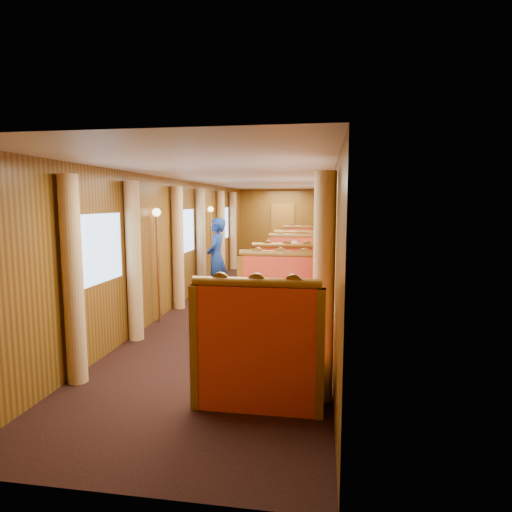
% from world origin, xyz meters
% --- Properties ---
extents(floor, '(3.00, 12.00, 0.01)m').
position_xyz_m(floor, '(0.00, 0.00, 0.00)').
color(floor, black).
rests_on(floor, ground).
extents(ceiling, '(3.00, 12.00, 0.01)m').
position_xyz_m(ceiling, '(0.00, 0.00, 2.50)').
color(ceiling, silver).
rests_on(ceiling, wall_left).
extents(wall_far, '(3.00, 0.01, 2.50)m').
position_xyz_m(wall_far, '(0.00, 6.00, 1.25)').
color(wall_far, brown).
rests_on(wall_far, floor).
extents(wall_near, '(3.00, 0.01, 2.50)m').
position_xyz_m(wall_near, '(0.00, -6.00, 1.25)').
color(wall_near, brown).
rests_on(wall_near, floor).
extents(wall_left, '(0.01, 12.00, 2.50)m').
position_xyz_m(wall_left, '(-1.50, 0.00, 1.25)').
color(wall_left, brown).
rests_on(wall_left, floor).
extents(wall_right, '(0.01, 12.00, 2.50)m').
position_xyz_m(wall_right, '(1.50, 0.00, 1.25)').
color(wall_right, brown).
rests_on(wall_right, floor).
extents(doorway_far, '(0.80, 0.04, 2.00)m').
position_xyz_m(doorway_far, '(0.00, 5.97, 1.00)').
color(doorway_far, '#8F5F21').
rests_on(doorway_far, floor).
extents(table_near, '(1.05, 0.72, 0.75)m').
position_xyz_m(table_near, '(0.75, -3.50, 0.38)').
color(table_near, white).
rests_on(table_near, floor).
extents(banquette_near_fwd, '(1.30, 0.55, 1.34)m').
position_xyz_m(banquette_near_fwd, '(0.75, -4.51, 0.42)').
color(banquette_near_fwd, red).
rests_on(banquette_near_fwd, floor).
extents(banquette_near_aft, '(1.30, 0.55, 1.34)m').
position_xyz_m(banquette_near_aft, '(0.75, -2.49, 0.42)').
color(banquette_near_aft, red).
rests_on(banquette_near_aft, floor).
extents(table_mid, '(1.05, 0.72, 0.75)m').
position_xyz_m(table_mid, '(0.75, 0.00, 0.38)').
color(table_mid, white).
rests_on(table_mid, floor).
extents(banquette_mid_fwd, '(1.30, 0.55, 1.34)m').
position_xyz_m(banquette_mid_fwd, '(0.75, -1.01, 0.42)').
color(banquette_mid_fwd, red).
rests_on(banquette_mid_fwd, floor).
extents(banquette_mid_aft, '(1.30, 0.55, 1.34)m').
position_xyz_m(banquette_mid_aft, '(0.75, 1.01, 0.42)').
color(banquette_mid_aft, red).
rests_on(banquette_mid_aft, floor).
extents(table_far, '(1.05, 0.72, 0.75)m').
position_xyz_m(table_far, '(0.75, 3.50, 0.38)').
color(table_far, white).
rests_on(table_far, floor).
extents(banquette_far_fwd, '(1.30, 0.55, 1.34)m').
position_xyz_m(banquette_far_fwd, '(0.75, 2.49, 0.42)').
color(banquette_far_fwd, red).
rests_on(banquette_far_fwd, floor).
extents(banquette_far_aft, '(1.30, 0.55, 1.34)m').
position_xyz_m(banquette_far_aft, '(0.75, 4.51, 0.42)').
color(banquette_far_aft, red).
rests_on(banquette_far_aft, floor).
extents(tea_tray, '(0.39, 0.33, 0.01)m').
position_xyz_m(tea_tray, '(0.62, -3.57, 0.76)').
color(tea_tray, silver).
rests_on(tea_tray, table_near).
extents(teapot_left, '(0.18, 0.16, 0.12)m').
position_xyz_m(teapot_left, '(0.53, -3.58, 0.81)').
color(teapot_left, silver).
rests_on(teapot_left, tea_tray).
extents(teapot_right, '(0.18, 0.14, 0.13)m').
position_xyz_m(teapot_right, '(0.75, -3.63, 0.81)').
color(teapot_right, silver).
rests_on(teapot_right, tea_tray).
extents(teapot_back, '(0.17, 0.15, 0.12)m').
position_xyz_m(teapot_back, '(0.66, -3.41, 0.81)').
color(teapot_back, silver).
rests_on(teapot_back, tea_tray).
extents(fruit_plate, '(0.23, 0.23, 0.05)m').
position_xyz_m(fruit_plate, '(1.06, -3.62, 0.77)').
color(fruit_plate, white).
rests_on(fruit_plate, table_near).
extents(cup_inboard, '(0.08, 0.08, 0.26)m').
position_xyz_m(cup_inboard, '(0.34, -3.37, 0.86)').
color(cup_inboard, white).
rests_on(cup_inboard, table_near).
extents(cup_outboard, '(0.08, 0.08, 0.26)m').
position_xyz_m(cup_outboard, '(0.49, -3.28, 0.86)').
color(cup_outboard, white).
rests_on(cup_outboard, table_near).
extents(rose_vase_mid, '(0.06, 0.06, 0.36)m').
position_xyz_m(rose_vase_mid, '(0.77, 0.00, 0.93)').
color(rose_vase_mid, silver).
rests_on(rose_vase_mid, table_mid).
extents(rose_vase_far, '(0.06, 0.06, 0.36)m').
position_xyz_m(rose_vase_far, '(0.72, 3.47, 0.93)').
color(rose_vase_far, silver).
rests_on(rose_vase_far, table_far).
extents(window_left_near, '(0.01, 1.20, 0.90)m').
position_xyz_m(window_left_near, '(-1.49, -3.50, 1.45)').
color(window_left_near, '#88ADDC').
rests_on(window_left_near, wall_left).
extents(curtain_left_near_a, '(0.22, 0.22, 2.35)m').
position_xyz_m(curtain_left_near_a, '(-1.38, -4.28, 1.18)').
color(curtain_left_near_a, '#E5B375').
rests_on(curtain_left_near_a, floor).
extents(curtain_left_near_b, '(0.22, 0.22, 2.35)m').
position_xyz_m(curtain_left_near_b, '(-1.38, -2.72, 1.18)').
color(curtain_left_near_b, '#E5B375').
rests_on(curtain_left_near_b, floor).
extents(window_right_near, '(0.01, 1.20, 0.90)m').
position_xyz_m(window_right_near, '(1.49, -3.50, 1.45)').
color(window_right_near, '#88ADDC').
rests_on(window_right_near, wall_right).
extents(curtain_right_near_a, '(0.22, 0.22, 2.35)m').
position_xyz_m(curtain_right_near_a, '(1.38, -4.28, 1.18)').
color(curtain_right_near_a, '#E5B375').
rests_on(curtain_right_near_a, floor).
extents(curtain_right_near_b, '(0.22, 0.22, 2.35)m').
position_xyz_m(curtain_right_near_b, '(1.38, -2.72, 1.18)').
color(curtain_right_near_b, '#E5B375').
rests_on(curtain_right_near_b, floor).
extents(window_left_mid, '(0.01, 1.20, 0.90)m').
position_xyz_m(window_left_mid, '(-1.49, 0.00, 1.45)').
color(window_left_mid, '#88ADDC').
rests_on(window_left_mid, wall_left).
extents(curtain_left_mid_a, '(0.22, 0.22, 2.35)m').
position_xyz_m(curtain_left_mid_a, '(-1.38, -0.78, 1.18)').
color(curtain_left_mid_a, '#E5B375').
rests_on(curtain_left_mid_a, floor).
extents(curtain_left_mid_b, '(0.22, 0.22, 2.35)m').
position_xyz_m(curtain_left_mid_b, '(-1.38, 0.78, 1.18)').
color(curtain_left_mid_b, '#E5B375').
rests_on(curtain_left_mid_b, floor).
extents(window_right_mid, '(0.01, 1.20, 0.90)m').
position_xyz_m(window_right_mid, '(1.49, 0.00, 1.45)').
color(window_right_mid, '#88ADDC').
rests_on(window_right_mid, wall_right).
extents(curtain_right_mid_a, '(0.22, 0.22, 2.35)m').
position_xyz_m(curtain_right_mid_a, '(1.38, -0.78, 1.18)').
color(curtain_right_mid_a, '#E5B375').
rests_on(curtain_right_mid_a, floor).
extents(curtain_right_mid_b, '(0.22, 0.22, 2.35)m').
position_xyz_m(curtain_right_mid_b, '(1.38, 0.78, 1.18)').
color(curtain_right_mid_b, '#E5B375').
rests_on(curtain_right_mid_b, floor).
extents(window_left_far, '(0.01, 1.20, 0.90)m').
position_xyz_m(window_left_far, '(-1.49, 3.50, 1.45)').
color(window_left_far, '#88ADDC').
rests_on(window_left_far, wall_left).
extents(curtain_left_far_a, '(0.22, 0.22, 2.35)m').
position_xyz_m(curtain_left_far_a, '(-1.38, 2.72, 1.18)').
color(curtain_left_far_a, '#E5B375').
rests_on(curtain_left_far_a, floor).
extents(curtain_left_far_b, '(0.22, 0.22, 2.35)m').
position_xyz_m(curtain_left_far_b, '(-1.38, 4.28, 1.18)').
color(curtain_left_far_b, '#E5B375').
rests_on(curtain_left_far_b, floor).
extents(window_right_far, '(0.01, 1.20, 0.90)m').
position_xyz_m(window_right_far, '(1.49, 3.50, 1.45)').
color(window_right_far, '#88ADDC').
rests_on(window_right_far, wall_right).
extents(curtain_right_far_a, '(0.22, 0.22, 2.35)m').
position_xyz_m(curtain_right_far_a, '(1.38, 2.72, 1.18)').
color(curtain_right_far_a, '#E5B375').
rests_on(curtain_right_far_a, floor).
extents(curtain_right_far_b, '(0.22, 0.22, 2.35)m').
position_xyz_m(curtain_right_far_b, '(1.38, 4.28, 1.18)').
color(curtain_right_far_b, '#E5B375').
rests_on(curtain_right_far_b, floor).
extents(sconce_left_fore, '(0.14, 0.14, 1.95)m').
position_xyz_m(sconce_left_fore, '(-1.40, -1.75, 1.38)').
color(sconce_left_fore, '#BF8C3F').
rests_on(sconce_left_fore, floor).
extents(sconce_right_fore, '(0.14, 0.14, 1.95)m').
position_xyz_m(sconce_right_fore, '(1.40, -1.75, 1.38)').
color(sconce_right_fore, '#BF8C3F').
rests_on(sconce_right_fore, floor).
extents(sconce_left_aft, '(0.14, 0.14, 1.95)m').
position_xyz_m(sconce_left_aft, '(-1.40, 1.75, 1.38)').
color(sconce_left_aft, '#BF8C3F').
rests_on(sconce_left_aft, floor).
extents(sconce_right_aft, '(0.14, 0.14, 1.95)m').
position_xyz_m(sconce_right_aft, '(1.40, 1.75, 1.38)').
color(sconce_right_aft, '#BF8C3F').
rests_on(sconce_right_aft, floor).
extents(steward, '(0.42, 0.63, 1.72)m').
position_xyz_m(steward, '(-0.90, 0.33, 0.86)').
color(steward, navy).
rests_on(steward, floor).
extents(passenger, '(0.40, 0.44, 0.76)m').
position_xyz_m(passenger, '(0.75, 0.80, 0.74)').
color(passenger, beige).
rests_on(passenger, banquette_mid_aft).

